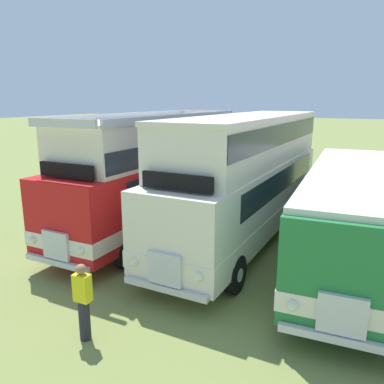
{
  "coord_description": "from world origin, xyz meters",
  "views": [
    {
      "loc": [
        -6.69,
        -12.58,
        5.02
      ],
      "look_at": [
        -12.59,
        -0.0,
        1.67
      ],
      "focal_mm": 35.98,
      "sensor_mm": 36.0,
      "label": 1
    }
  ],
  "objects": [
    {
      "name": "bus_second_in_row",
      "position": [
        -10.62,
        0.51,
        2.47
      ],
      "size": [
        3.01,
        11.38,
        4.49
      ],
      "color": "silver",
      "rests_on": "ground"
    },
    {
      "name": "marshal_person",
      "position": [
        -11.87,
        -6.93,
        0.89
      ],
      "size": [
        0.36,
        0.24,
        1.73
      ],
      "color": "#23232D",
      "rests_on": "ground"
    },
    {
      "name": "bus_third_in_row",
      "position": [
        -7.08,
        -0.27,
        1.75
      ],
      "size": [
        2.92,
        10.68,
        2.99
      ],
      "color": "#237538",
      "rests_on": "ground"
    },
    {
      "name": "bus_first_in_row",
      "position": [
        -14.16,
        0.09,
        2.36
      ],
      "size": [
        2.84,
        10.43,
        4.52
      ],
      "color": "red",
      "rests_on": "ground"
    }
  ]
}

